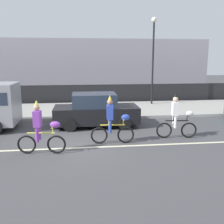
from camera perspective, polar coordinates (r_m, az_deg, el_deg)
ground_plane at (r=10.51m, az=-6.92°, el=-6.85°), size 80.00×80.00×0.00m
road_centre_line at (r=10.03m, az=-6.91°, el=-7.73°), size 36.00×0.14×0.01m
sidewalk_curb at (r=16.79m, az=-6.97°, el=0.41°), size 60.00×5.00×0.15m
fence_line at (r=19.55m, az=-7.03°, el=3.85°), size 40.00×0.08×1.40m
building_backdrop at (r=28.05m, az=-11.08°, el=9.80°), size 28.00×8.00×5.05m
parade_cyclist_purple at (r=9.48m, az=-15.15°, el=-3.92°), size 1.72×0.50×1.92m
parade_cyclist_cobalt at (r=10.24m, az=0.19°, el=-2.35°), size 1.72×0.50×1.92m
parade_cyclist_zebra at (r=11.28m, az=14.04°, el=-1.39°), size 1.72×0.50×1.92m
parked_car_black at (r=12.91m, az=-3.56°, el=0.27°), size 4.10×1.92×1.64m
street_lamp_post at (r=18.56m, az=8.98°, el=13.56°), size 0.36×0.36×5.86m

